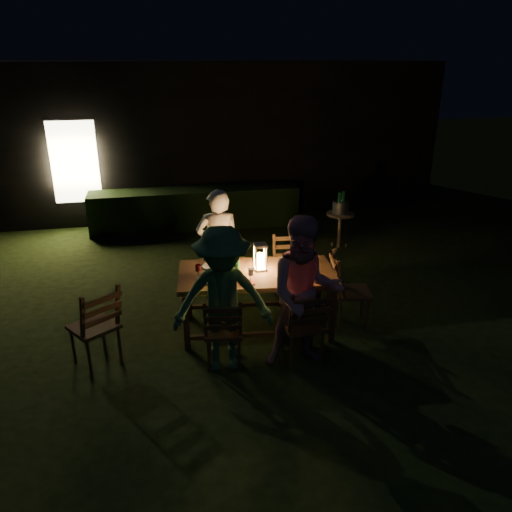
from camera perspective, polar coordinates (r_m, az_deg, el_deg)
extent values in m
plane|color=black|center=(7.09, 0.10, -5.83)|extent=(40.00, 40.00, 0.00)
cube|color=black|center=(12.53, -5.91, 13.99)|extent=(10.00, 4.00, 3.20)
cube|color=#FFE5B2|center=(10.64, -20.02, 10.04)|extent=(0.90, 0.06, 1.60)
cube|color=black|center=(10.34, -6.93, 5.45)|extent=(4.20, 0.70, 0.80)
cube|color=#51301B|center=(6.22, 0.08, -2.08)|extent=(2.02, 1.16, 0.06)
cube|color=#51301B|center=(6.03, -7.98, -7.55)|extent=(0.07, 0.07, 0.71)
cube|color=#51301B|center=(6.74, -7.77, -4.25)|extent=(0.07, 0.07, 0.71)
cube|color=#51301B|center=(6.20, 8.64, -6.75)|extent=(0.07, 0.07, 0.71)
cube|color=#51301B|center=(6.88, 7.08, -3.61)|extent=(0.07, 0.07, 0.71)
cube|color=#51301B|center=(5.68, -3.73, -8.52)|extent=(0.47, 0.46, 0.04)
cube|color=#51301B|center=(5.40, -3.81, -7.05)|extent=(0.43, 0.20, 0.49)
cube|color=#51301B|center=(5.76, 5.33, -7.81)|extent=(0.45, 0.44, 0.04)
cube|color=#51301B|center=(5.46, 6.06, -6.19)|extent=(0.45, 0.16, 0.52)
cube|color=#51301B|center=(7.02, -4.20, -2.37)|extent=(0.43, 0.41, 0.04)
cube|color=#51301B|center=(7.08, -4.38, 0.14)|extent=(0.42, 0.16, 0.48)
cube|color=#51301B|center=(7.10, 3.89, -1.87)|extent=(0.46, 0.44, 0.04)
cube|color=#51301B|center=(7.16, 3.65, 0.75)|extent=(0.44, 0.18, 0.51)
cube|color=#51301B|center=(6.58, 11.00, -4.07)|extent=(0.51, 0.53, 0.04)
cube|color=#51301B|center=(6.43, 9.47, -1.79)|extent=(0.24, 0.47, 0.53)
cube|color=#51301B|center=(5.94, -18.04, -7.69)|extent=(0.63, 0.63, 0.04)
cube|color=#51301B|center=(5.64, -17.39, -5.82)|extent=(0.47, 0.39, 0.55)
imported|color=white|center=(6.93, -4.31, 0.96)|extent=(0.65, 0.46, 1.66)
imported|color=#AF7887|center=(5.50, 5.62, -4.31)|extent=(0.92, 0.75, 1.76)
imported|color=#387040|center=(5.42, -3.81, -5.09)|extent=(1.15, 0.74, 1.69)
cube|color=white|center=(6.25, 0.49, -1.49)|extent=(0.15, 0.15, 0.03)
cube|color=white|center=(6.13, 0.50, 1.25)|extent=(0.16, 0.16, 0.03)
cylinder|color=#FF9E3F|center=(6.21, 0.49, -0.52)|extent=(0.09, 0.09, 0.18)
cylinder|color=white|center=(6.38, -5.05, -1.16)|extent=(0.25, 0.25, 0.01)
cylinder|color=white|center=(5.98, -4.97, -2.80)|extent=(0.25, 0.25, 0.01)
cylinder|color=white|center=(6.46, 3.86, -0.82)|extent=(0.25, 0.25, 0.01)
cylinder|color=white|center=(6.06, 4.52, -2.41)|extent=(0.25, 0.25, 0.01)
cylinder|color=#0F471E|center=(6.13, -2.25, -0.71)|extent=(0.07, 0.07, 0.28)
cube|color=red|center=(5.90, -1.07, -3.07)|extent=(0.18, 0.14, 0.01)
cube|color=red|center=(6.01, 5.59, -2.70)|extent=(0.18, 0.14, 0.01)
cube|color=black|center=(5.91, -5.64, -3.18)|extent=(0.14, 0.07, 0.01)
cylinder|color=olive|center=(9.15, 9.61, 4.75)|extent=(0.50, 0.50, 0.04)
cylinder|color=olive|center=(9.25, 9.49, 2.83)|extent=(0.06, 0.06, 0.65)
cylinder|color=#A5A8AD|center=(9.12, 9.67, 5.52)|extent=(0.30, 0.30, 0.22)
cylinder|color=#0F471E|center=(9.05, 9.48, 5.74)|extent=(0.07, 0.07, 0.32)
cylinder|color=#0F471E|center=(9.16, 9.89, 5.91)|extent=(0.07, 0.07, 0.32)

